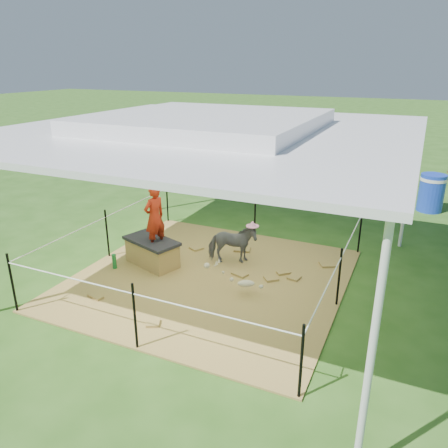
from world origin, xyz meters
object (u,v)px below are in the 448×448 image
at_px(picnic_table_near, 375,170).
at_px(pony, 232,244).
at_px(green_bottle, 114,261).
at_px(woman, 154,212).
at_px(foal, 246,282).
at_px(straw_bale, 152,253).
at_px(distant_person, 396,169).
at_px(trash_barrel, 431,193).

bearing_deg(picnic_table_near, pony, -117.28).
bearing_deg(picnic_table_near, green_bottle, -126.98).
relative_size(woman, picnic_table_near, 0.68).
distance_m(pony, picnic_table_near, 7.86).
bearing_deg(foal, green_bottle, 157.84).
bearing_deg(straw_bale, picnic_table_near, 69.61).
height_order(foal, distant_person, distant_person).
bearing_deg(trash_barrel, pony, -123.81).
xyz_separation_m(green_bottle, foal, (2.61, 0.10, 0.09)).
bearing_deg(foal, pony, 99.67).
bearing_deg(woman, picnic_table_near, 178.81).
bearing_deg(straw_bale, foal, -9.61).
relative_size(green_bottle, pony, 0.31).
distance_m(straw_bale, picnic_table_near, 8.91).
distance_m(straw_bale, green_bottle, 0.72).
bearing_deg(picnic_table_near, woman, -124.22).
xyz_separation_m(foal, distant_person, (1.68, 8.30, 0.29)).
distance_m(straw_bale, pony, 1.53).
height_order(woman, distant_person, woman).
bearing_deg(distant_person, straw_bale, 45.64).
distance_m(pony, foal, 1.26).
bearing_deg(picnic_table_near, distant_person, -47.00).
relative_size(trash_barrel, picnic_table_near, 0.54).
bearing_deg(trash_barrel, picnic_table_near, 122.98).
xyz_separation_m(green_bottle, pony, (1.91, 1.14, 0.25)).
distance_m(foal, picnic_table_near, 8.77).
relative_size(straw_bale, pony, 1.11).
bearing_deg(woman, distant_person, 174.05).
height_order(straw_bale, woman, woman).
xyz_separation_m(green_bottle, trash_barrel, (5.32, 6.24, 0.32)).
xyz_separation_m(woman, foal, (1.96, -0.35, -0.83)).
xyz_separation_m(straw_bale, woman, (0.10, -0.00, 0.84)).
relative_size(straw_bale, picnic_table_near, 0.57).
bearing_deg(woman, pony, 137.26).
height_order(trash_barrel, distant_person, distant_person).
xyz_separation_m(foal, picnic_table_near, (1.05, 8.70, 0.11)).
xyz_separation_m(pony, distant_person, (2.38, 7.27, 0.14)).
relative_size(woman, distant_person, 1.10).
relative_size(straw_bale, trash_barrel, 1.04).
distance_m(woman, distant_person, 8.76).
bearing_deg(foal, picnic_table_near, 58.74).
height_order(foal, picnic_table_near, picnic_table_near).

